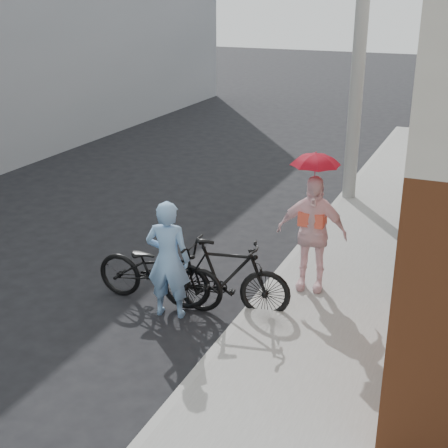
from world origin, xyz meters
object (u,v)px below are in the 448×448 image
Objects in this scene: officer at (168,260)px; planter at (412,279)px; kimono_woman at (312,233)px; bike_right at (225,278)px; bike_left at (159,270)px; utility_pole at (360,38)px.

planter is at bearing -156.09° from officer.
planter is (1.45, 0.74, -0.81)m from kimono_woman.
bike_left is at bearing 82.82° from bike_right.
utility_pole is 3.67× the size of bike_right.
bike_left is 1.04m from bike_right.
bike_right reaches higher than bike_left.
officer is 0.86m from bike_right.
officer is at bearing 104.61° from bike_right.
utility_pole is at bearing -16.95° from bike_left.
bike_left is at bearing -52.85° from officer.
utility_pole is 20.08× the size of planter.
utility_pole is at bearing -16.89° from bike_right.
officer is 0.97× the size of kimono_woman.
bike_left is 3.94m from planter.
utility_pole is 4.00× the size of officer.
officer is 2.21m from kimono_woman.
kimono_woman is (1.67, 1.44, 0.14)m from officer.
bike_right is (0.72, 0.36, -0.30)m from officer.
bike_right is 5.47× the size of planter.
kimono_woman reaches higher than bike_right.
bike_left is (-0.31, 0.28, -0.34)m from officer.
officer is 0.53m from bike_left.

